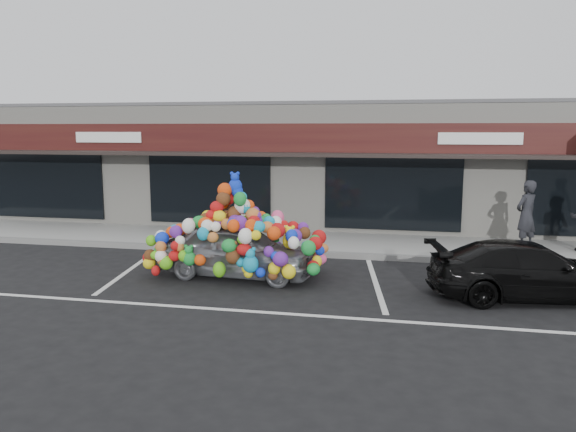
# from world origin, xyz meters

# --- Properties ---
(ground) EXTENTS (90.00, 90.00, 0.00)m
(ground) POSITION_xyz_m (0.00, 0.00, 0.00)
(ground) COLOR black
(ground) RESTS_ON ground
(shop_building) EXTENTS (24.00, 7.20, 4.31)m
(shop_building) POSITION_xyz_m (0.00, 8.44, 2.16)
(shop_building) COLOR beige
(shop_building) RESTS_ON ground
(sidewalk) EXTENTS (26.00, 3.00, 0.15)m
(sidewalk) POSITION_xyz_m (0.00, 4.00, 0.07)
(sidewalk) COLOR #9B9B96
(sidewalk) RESTS_ON ground
(kerb) EXTENTS (26.00, 0.18, 0.16)m
(kerb) POSITION_xyz_m (0.00, 2.50, 0.07)
(kerb) COLOR slate
(kerb) RESTS_ON ground
(parking_stripe_left) EXTENTS (0.73, 4.37, 0.01)m
(parking_stripe_left) POSITION_xyz_m (-3.20, 0.20, 0.00)
(parking_stripe_left) COLOR silver
(parking_stripe_left) RESTS_ON ground
(parking_stripe_mid) EXTENTS (0.73, 4.37, 0.01)m
(parking_stripe_mid) POSITION_xyz_m (2.80, 0.20, 0.00)
(parking_stripe_mid) COLOR silver
(parking_stripe_mid) RESTS_ON ground
(lane_line) EXTENTS (14.00, 0.12, 0.01)m
(lane_line) POSITION_xyz_m (2.00, -2.30, 0.00)
(lane_line) COLOR silver
(lane_line) RESTS_ON ground
(toy_car) EXTENTS (2.74, 4.14, 2.33)m
(toy_car) POSITION_xyz_m (-0.42, 0.12, 0.79)
(toy_car) COLOR #A0A5AB
(toy_car) RESTS_ON ground
(black_sedan) EXTENTS (2.35, 4.25, 1.17)m
(black_sedan) POSITION_xyz_m (5.90, -0.33, 0.58)
(black_sedan) COLOR black
(black_sedan) RESTS_ON ground
(pedestrian_a) EXTENTS (0.82, 0.80, 1.91)m
(pedestrian_a) POSITION_xyz_m (6.65, 3.98, 1.10)
(pedestrian_a) COLOR black
(pedestrian_a) RESTS_ON sidewalk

